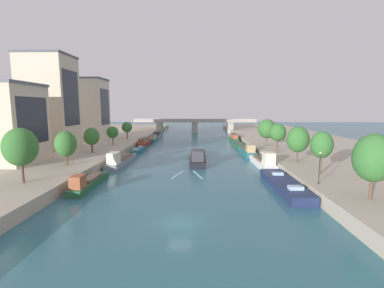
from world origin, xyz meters
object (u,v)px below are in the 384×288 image
moored_boat_left_far (158,134)px  moored_boat_right_downstream (238,145)px  tree_right_distant (298,139)px  bridge_far (195,124)px  moored_boat_right_lone (263,162)px  moored_boat_left_end (139,150)px  tree_left_nearest (127,127)px  tree_left_third (92,136)px  tree_right_second (267,129)px  tree_right_far (278,133)px  moored_boat_left_second (144,143)px  moored_boat_left_downstream (153,139)px  tree_left_far (20,147)px  moored_boat_right_far (247,151)px  tree_right_third (374,158)px  tree_right_past_mid (322,145)px  lamppost_right_bank (319,166)px  moored_boat_left_upstream (121,160)px  moored_boat_right_second (284,184)px  tree_left_second (66,144)px  barge_midriver (198,157)px  moored_boat_left_midway (88,182)px  tree_left_distant (113,132)px  moored_boat_right_gap_after (234,138)px

moored_boat_left_far → moored_boat_right_downstream: (29.57, -27.42, -0.44)m
tree_right_distant → bridge_far: (-20.84, 77.42, -1.90)m
tree_right_distant → moored_boat_right_lone: bearing=149.4°
moored_boat_left_end → tree_left_nearest: (-7.42, 16.43, 5.04)m
tree_left_third → tree_right_second: (43.28, 13.18, 0.81)m
moored_boat_left_far → tree_right_far: (35.62, -47.95, 5.30)m
moored_boat_left_second → moored_boat_right_downstream: 29.66m
moored_boat_left_downstream → tree_left_far: bearing=-97.4°
moored_boat_right_far → tree_right_far: (5.89, -5.90, 5.36)m
tree_right_distant → tree_right_second: tree_right_second is taller
tree_left_third → tree_left_nearest: (0.76, 27.78, 0.09)m
moored_boat_right_lone → tree_left_far: bearing=-153.4°
bridge_far → moored_boat_right_far: bearing=-76.3°
moored_boat_left_far → tree_right_distant: tree_right_distant is taller
moored_boat_left_end → tree_right_far: tree_right_far is taller
tree_right_third → tree_right_past_mid: tree_right_third is taller
tree_right_far → bridge_far: (-20.45, 65.55, -2.11)m
lamppost_right_bank → moored_boat_left_second: bearing=125.3°
moored_boat_left_upstream → tree_left_third: 10.25m
moored_boat_left_upstream → moored_boat_left_second: (-0.53, 27.73, 0.14)m
moored_boat_left_downstream → moored_boat_right_second: size_ratio=0.63×
tree_left_second → barge_midriver: bearing=28.8°
moored_boat_left_upstream → moored_boat_left_far: (-0.44, 54.92, 0.05)m
moored_boat_left_midway → tree_left_second: (-7.11, 8.00, 4.79)m
lamppost_right_bank → moored_boat_left_downstream: bearing=118.8°
lamppost_right_bank → tree_right_past_mid: bearing=64.7°
bridge_far → tree_right_distant: bearing=-74.9°
tree_left_distant → tree_right_past_mid: bearing=-37.1°
tree_left_third → barge_midriver: bearing=-0.6°
moored_boat_left_upstream → moored_boat_left_far: 54.92m
moored_boat_left_far → bridge_far: 23.46m
tree_left_third → tree_right_second: bearing=16.9°
tree_left_second → tree_right_second: size_ratio=0.86×
moored_boat_left_downstream → moored_boat_right_downstream: (28.91, -12.38, -0.43)m
moored_boat_left_second → moored_boat_right_downstream: moored_boat_left_second is taller
moored_boat_left_end → moored_boat_right_far: (29.01, -3.13, 0.38)m
moored_boat_right_lone → moored_boat_left_end: bearing=149.4°
moored_boat_left_second → tree_left_third: size_ratio=2.07×
moored_boat_right_second → moored_boat_right_far: 29.41m
moored_boat_left_end → moored_boat_left_far: bearing=91.1°
moored_boat_right_far → tree_left_nearest: bearing=151.8°
moored_boat_left_midway → tree_right_distant: (35.76, 11.79, 5.30)m
moored_boat_right_second → moored_boat_right_gap_after: (-0.21, 57.25, 0.50)m
barge_midriver → moored_boat_left_upstream: 17.08m
moored_boat_left_second → tree_right_past_mid: 55.76m
moored_boat_right_second → tree_left_nearest: 61.40m
barge_midriver → moored_boat_left_downstream: barge_midriver is taller
tree_right_far → tree_left_nearest: bearing=149.0°
tree_right_far → bridge_far: bearing=107.3°
tree_left_far → tree_left_distant: bearing=89.8°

